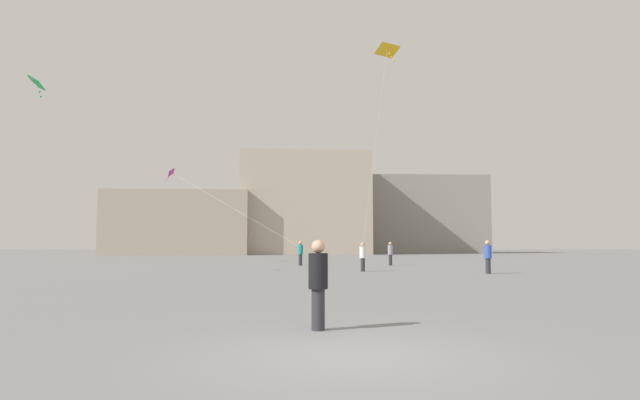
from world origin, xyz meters
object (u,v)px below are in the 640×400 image
object	(u,v)px
kite_emerald_diamond	(36,83)
person_in_black	(318,280)
person_in_teal	(300,252)
person_in_blue	(488,255)
building_centre_hall	(304,206)
kite_amber_delta	(387,56)
building_left_hall	(182,224)
person_in_grey	(390,252)
building_right_hall	(407,216)
kite_magenta_delta	(175,175)
person_in_white	(363,255)

from	to	relation	value
kite_emerald_diamond	person_in_black	bearing A→B (deg)	-50.57
person_in_teal	person_in_blue	xyz separation A→B (m)	(9.78, -10.74, -0.01)
kite_emerald_diamond	building_centre_hall	bearing A→B (deg)	77.42
kite_amber_delta	building_left_hall	world-z (taller)	kite_amber_delta
person_in_teal	kite_emerald_diamond	bearing A→B (deg)	82.61
kite_emerald_diamond	building_left_hall	size ratio (longest dim) A/B	0.75
person_in_grey	building_left_hall	distance (m)	48.14
person_in_black	building_right_hall	xyz separation A→B (m)	(17.42, 83.00, 5.57)
kite_amber_delta	building_left_hall	bearing A→B (deg)	112.78
kite_amber_delta	kite_magenta_delta	bearing A→B (deg)	130.50
person_in_black	kite_emerald_diamond	world-z (taller)	kite_emerald_diamond
person_in_teal	kite_magenta_delta	xyz separation A→B (m)	(-10.31, 5.25, 6.17)
person_in_grey	kite_magenta_delta	size ratio (longest dim) A/B	0.15
person_in_black	building_right_hall	bearing A→B (deg)	70.15
person_in_black	building_centre_hall	size ratio (longest dim) A/B	0.08
kite_emerald_diamond	kite_magenta_delta	size ratio (longest dim) A/B	1.41
person_in_black	person_in_blue	xyz separation A→B (m)	(9.15, 17.85, 0.07)
kite_magenta_delta	building_centre_hall	bearing A→B (deg)	75.81
person_in_black	person_in_grey	world-z (taller)	person_in_grey
person_in_white	building_left_hall	bearing A→B (deg)	29.17
person_in_black	person_in_grey	size ratio (longest dim) A/B	0.95
kite_amber_delta	building_centre_hall	bearing A→B (deg)	94.34
person_in_blue	kite_magenta_delta	distance (m)	26.41
kite_magenta_delta	building_right_hall	world-z (taller)	building_right_hall
kite_emerald_diamond	kite_amber_delta	size ratio (longest dim) A/B	1.52
building_centre_hall	building_right_hall	bearing A→B (deg)	24.52
kite_emerald_diamond	building_centre_hall	xyz separation A→B (m)	(13.00, 58.28, -1.89)
kite_magenta_delta	building_centre_hall	size ratio (longest dim) A/B	0.56
building_left_hall	building_centre_hall	bearing A→B (deg)	15.13
person_in_black	building_right_hall	world-z (taller)	building_right_hall
person_in_black	kite_amber_delta	bearing A→B (deg)	68.93
kite_magenta_delta	kite_amber_delta	size ratio (longest dim) A/B	1.08
person_in_grey	kite_amber_delta	world-z (taller)	kite_amber_delta
person_in_white	person_in_teal	bearing A→B (deg)	29.05
person_in_black	person_in_grey	xyz separation A→B (m)	(5.80, 28.57, 0.05)
person_in_white	person_in_blue	size ratio (longest dim) A/B	0.94
person_in_blue	building_right_hall	xyz separation A→B (m)	(8.27, 65.15, 5.51)
kite_magenta_delta	building_centre_hall	world-z (taller)	building_centre_hall
building_centre_hall	building_right_hall	size ratio (longest dim) A/B	0.79
person_in_white	kite_emerald_diamond	size ratio (longest dim) A/B	0.10
person_in_black	building_centre_hall	world-z (taller)	building_centre_hall
person_in_grey	person_in_black	bearing A→B (deg)	-152.97
building_right_hall	kite_magenta_delta	bearing A→B (deg)	-119.97
person_in_blue	person_in_white	bearing A→B (deg)	-97.65
person_in_black	kite_magenta_delta	xyz separation A→B (m)	(-10.93, 33.83, 6.25)
person_in_white	person_in_teal	xyz separation A→B (m)	(-3.57, 8.28, 0.06)
person_in_blue	building_centre_hall	xyz separation A→B (m)	(-9.73, 56.94, 6.61)
kite_magenta_delta	person_in_blue	bearing A→B (deg)	-38.52
person_in_blue	kite_magenta_delta	xyz separation A→B (m)	(-20.09, 15.99, 6.18)
person_in_teal	kite_amber_delta	distance (m)	16.30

